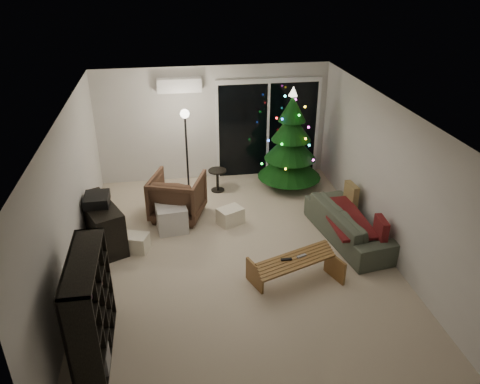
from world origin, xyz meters
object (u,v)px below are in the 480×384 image
object	(u,v)px
armchair	(178,196)
media_cabinet	(101,224)
sofa	(350,224)
coffee_table	(295,270)
bookshelf	(76,309)
christmas_tree	(291,139)

from	to	relation	value
armchair	media_cabinet	bearing A→B (deg)	48.95
sofa	armchair	bearing A→B (deg)	58.00
armchair	coffee_table	xyz separation A→B (m)	(1.68, -2.33, -0.22)
bookshelf	sofa	distance (m)	4.77
sofa	coffee_table	size ratio (longest dim) A/B	1.55
coffee_table	media_cabinet	bearing A→B (deg)	132.11
media_cabinet	armchair	size ratio (longest dim) A/B	1.32
christmas_tree	coffee_table	bearing A→B (deg)	-102.88
sofa	coffee_table	world-z (taller)	sofa
bookshelf	media_cabinet	distance (m)	2.55
coffee_table	christmas_tree	distance (m)	3.47
sofa	coffee_table	bearing A→B (deg)	121.06
coffee_table	sofa	bearing A→B (deg)	19.27
bookshelf	coffee_table	distance (m)	3.21
bookshelf	media_cabinet	bearing A→B (deg)	66.64
bookshelf	armchair	size ratio (longest dim) A/B	1.46
sofa	coffee_table	xyz separation A→B (m)	(-1.27, -1.06, -0.09)
armchair	christmas_tree	bearing A→B (deg)	-139.43
media_cabinet	sofa	world-z (taller)	media_cabinet
media_cabinet	sofa	xyz separation A→B (m)	(4.30, -0.51, -0.10)
media_cabinet	armchair	world-z (taller)	armchair
media_cabinet	bookshelf	bearing A→B (deg)	-114.54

